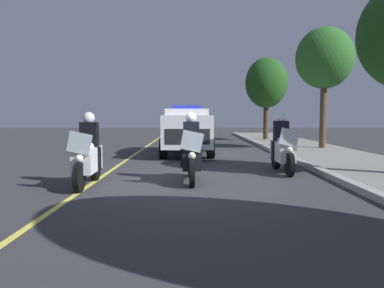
% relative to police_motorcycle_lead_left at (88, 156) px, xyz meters
% --- Properties ---
extents(ground_plane, '(80.00, 80.00, 0.00)m').
position_rel_police_motorcycle_lead_left_xyz_m(ground_plane, '(-0.49, 2.43, -0.70)').
color(ground_plane, '#333335').
extents(curb_strip, '(48.00, 0.24, 0.15)m').
position_rel_police_motorcycle_lead_left_xyz_m(curb_strip, '(-0.49, 6.05, -0.62)').
color(curb_strip, '#9E9B93').
rests_on(curb_strip, ground).
extents(lane_stripe_center, '(48.00, 0.12, 0.01)m').
position_rel_police_motorcycle_lead_left_xyz_m(lane_stripe_center, '(-0.49, 0.01, -0.70)').
color(lane_stripe_center, '#E0D14C').
rests_on(lane_stripe_center, ground).
extents(police_motorcycle_lead_left, '(2.14, 0.57, 1.72)m').
position_rel_police_motorcycle_lead_left_xyz_m(police_motorcycle_lead_left, '(0.00, 0.00, 0.00)').
color(police_motorcycle_lead_left, black).
rests_on(police_motorcycle_lead_left, ground).
extents(police_motorcycle_lead_right, '(2.14, 0.57, 1.72)m').
position_rel_police_motorcycle_lead_left_xyz_m(police_motorcycle_lead_right, '(-0.57, 2.41, 0.00)').
color(police_motorcycle_lead_right, black).
rests_on(police_motorcycle_lead_right, ground).
extents(police_motorcycle_trailing, '(2.14, 0.57, 1.72)m').
position_rel_police_motorcycle_lead_left_xyz_m(police_motorcycle_trailing, '(-2.04, 5.02, 0.00)').
color(police_motorcycle_trailing, black).
rests_on(police_motorcycle_trailing, ground).
extents(police_suv, '(4.95, 2.18, 2.05)m').
position_rel_police_motorcycle_lead_left_xyz_m(police_suv, '(-7.10, 2.19, 0.37)').
color(police_suv, silver).
rests_on(police_suv, ground).
extents(tree_far_back, '(2.66, 2.66, 5.65)m').
position_rel_police_motorcycle_lead_left_xyz_m(tree_far_back, '(-9.18, 8.62, 3.58)').
color(tree_far_back, '#4C3823').
rests_on(tree_far_back, sidewalk_strip).
extents(tree_behind_suv, '(2.68, 2.68, 5.20)m').
position_rel_police_motorcycle_lead_left_xyz_m(tree_behind_suv, '(-15.54, 7.15, 2.99)').
color(tree_behind_suv, '#42301E').
rests_on(tree_behind_suv, sidewalk_strip).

